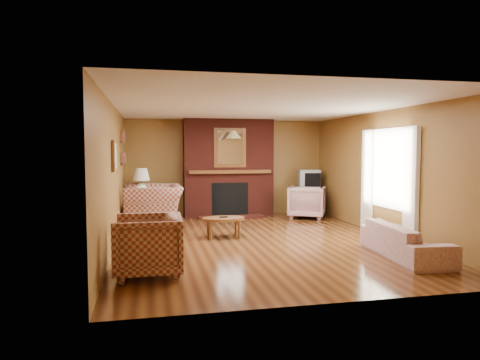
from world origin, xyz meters
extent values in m
plane|color=#43210E|center=(0.00, 0.00, 0.00)|extent=(6.50, 6.50, 0.00)
plane|color=silver|center=(0.00, 0.00, 2.40)|extent=(6.50, 6.50, 0.00)
plane|color=brown|center=(0.00, 3.25, 1.20)|extent=(6.50, 0.00, 6.50)
plane|color=brown|center=(0.00, -3.25, 1.20)|extent=(6.50, 0.00, 6.50)
plane|color=brown|center=(-2.50, 0.00, 1.20)|extent=(0.00, 6.50, 6.50)
plane|color=brown|center=(2.50, 0.00, 1.20)|extent=(0.00, 6.50, 6.50)
cube|color=#4A1710|center=(0.00, 3.00, 1.20)|extent=(2.20, 0.50, 2.40)
cube|color=black|center=(0.00, 2.77, 0.45)|extent=(0.90, 0.06, 0.80)
cube|color=#4A1710|center=(0.00, 2.60, 0.03)|extent=(1.60, 0.35, 0.06)
cube|color=brown|center=(0.00, 2.73, 1.12)|extent=(2.00, 0.18, 0.08)
cube|color=brown|center=(0.00, 2.76, 1.70)|extent=(0.78, 0.05, 0.95)
cube|color=white|center=(0.00, 2.73, 1.70)|extent=(0.62, 0.02, 0.80)
cube|color=beige|center=(2.44, -0.95, 1.05)|extent=(0.08, 0.35, 2.00)
cube|color=beige|center=(2.44, 0.55, 1.05)|extent=(0.08, 0.35, 2.00)
cube|color=white|center=(2.48, -0.20, 1.30)|extent=(0.03, 1.10, 1.50)
cube|color=brown|center=(-2.47, 1.90, 1.35)|extent=(0.06, 0.55, 0.04)
cube|color=brown|center=(-2.47, 1.90, 1.80)|extent=(0.06, 0.55, 0.04)
cube|color=brown|center=(-2.47, -0.30, 1.55)|extent=(0.04, 0.40, 0.50)
cube|color=silver|center=(-2.44, -0.30, 1.55)|extent=(0.01, 0.32, 0.42)
cylinder|color=black|center=(0.00, 2.30, 2.22)|extent=(0.01, 0.01, 0.35)
cone|color=tan|center=(0.00, 2.30, 2.00)|extent=(0.36, 0.36, 0.18)
imported|color=maroon|center=(-1.85, 1.91, 0.45)|extent=(1.23, 1.40, 0.89)
imported|color=maroon|center=(-1.95, -1.79, 0.40)|extent=(0.90, 0.87, 0.80)
imported|color=beige|center=(1.90, -1.63, 0.26)|extent=(0.83, 1.82, 0.52)
imported|color=beige|center=(1.81, 2.30, 0.39)|extent=(1.13, 1.14, 0.78)
ellipsoid|color=brown|center=(-0.57, 0.39, 0.36)|extent=(0.80, 0.50, 0.04)
cube|color=black|center=(-0.57, 0.39, 0.39)|extent=(0.15, 0.05, 0.02)
cylinder|color=brown|center=(-0.30, 0.55, 0.17)|extent=(0.05, 0.05, 0.34)
cylinder|color=brown|center=(-0.84, 0.55, 0.17)|extent=(0.05, 0.05, 0.34)
cylinder|color=brown|center=(-0.30, 0.23, 0.17)|extent=(0.05, 0.05, 0.34)
cylinder|color=brown|center=(-0.84, 0.23, 0.17)|extent=(0.05, 0.05, 0.34)
cube|color=brown|center=(-2.10, 2.45, 0.29)|extent=(0.48, 0.48, 0.59)
sphere|color=white|center=(-2.10, 2.45, 0.75)|extent=(0.31, 0.31, 0.31)
cylinder|color=black|center=(-2.10, 2.45, 0.92)|extent=(0.03, 0.03, 0.10)
cone|color=white|center=(-2.10, 2.45, 1.10)|extent=(0.39, 0.39, 0.27)
cube|color=black|center=(2.05, 2.80, 0.34)|extent=(0.65, 0.60, 0.67)
cube|color=#9EA1A6|center=(2.05, 2.80, 0.91)|extent=(0.60, 0.59, 0.47)
cube|color=black|center=(2.05, 2.54, 0.91)|extent=(0.39, 0.10, 0.34)
camera|label=1|loc=(-1.92, -7.43, 1.64)|focal=32.00mm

